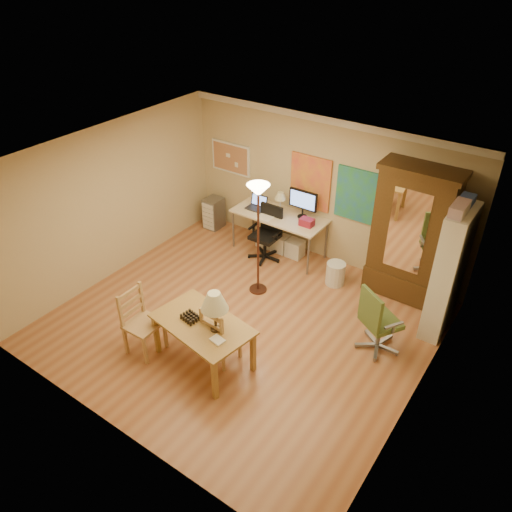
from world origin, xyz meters
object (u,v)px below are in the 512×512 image
Objects in this scene: office_chair_black at (266,245)px; bookshelf at (448,273)px; armoire at (410,242)px; office_chair_green at (377,333)px; dining_table at (206,318)px; computer_desk at (282,229)px.

office_chair_black is 0.50× the size of bookshelf.
office_chair_black is 0.45× the size of armoire.
office_chair_green is 0.47× the size of armoire.
bookshelf reaches higher than office_chair_green.
office_chair_black is (-0.89, 2.78, -0.56)m from dining_table.
armoire reaches higher than dining_table.
computer_desk is 2.99m from office_chair_green.
office_chair_green is at bearing -29.43° from computer_desk.
bookshelf is at bearing 47.39° from dining_table.
office_chair_green is 1.36m from bookshelf.
dining_table is at bearing -132.61° from bookshelf.
bookshelf is (3.18, -0.48, 0.54)m from computer_desk.
armoire is (2.39, 0.08, 0.51)m from computer_desk.
office_chair_green is at bearing -120.78° from bookshelf.
armoire is (-0.20, 1.54, 0.72)m from office_chair_green.
computer_desk is at bearing 103.78° from dining_table.
armoire reaches higher than computer_desk.
office_chair_green reaches higher than office_chair_black.
computer_desk is 0.86× the size of bookshelf.
dining_table is at bearing -72.19° from office_chair_black.
office_chair_black is 3.40m from bookshelf.
office_chair_green is at bearing -82.46° from armoire.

